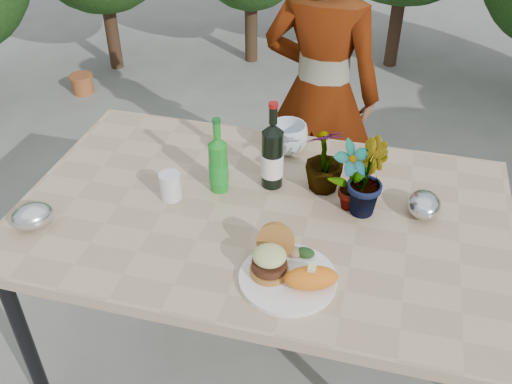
% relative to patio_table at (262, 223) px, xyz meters
% --- Properties ---
extents(ground, '(80.00, 80.00, 0.00)m').
position_rel_patio_table_xyz_m(ground, '(0.00, 0.00, -0.69)').
color(ground, slate).
rests_on(ground, ground).
extents(patio_table, '(1.60, 1.00, 0.75)m').
position_rel_patio_table_xyz_m(patio_table, '(0.00, 0.00, 0.00)').
color(patio_table, tan).
rests_on(patio_table, ground).
extents(dinner_plate, '(0.28, 0.28, 0.01)m').
position_rel_patio_table_xyz_m(dinner_plate, '(0.15, -0.29, 0.06)').
color(dinner_plate, white).
rests_on(dinner_plate, patio_table).
extents(burger_stack, '(0.11, 0.16, 0.11)m').
position_rel_patio_table_xyz_m(burger_stack, '(0.09, -0.27, 0.12)').
color(burger_stack, '#B7722D').
rests_on(burger_stack, dinner_plate).
extents(sweet_potato, '(0.17, 0.12, 0.06)m').
position_rel_patio_table_xyz_m(sweet_potato, '(0.22, -0.31, 0.10)').
color(sweet_potato, orange).
rests_on(sweet_potato, dinner_plate).
extents(grilled_veg, '(0.08, 0.05, 0.03)m').
position_rel_patio_table_xyz_m(grilled_veg, '(0.17, -0.20, 0.09)').
color(grilled_veg, olive).
rests_on(grilled_veg, dinner_plate).
extents(wine_bottle, '(0.08, 0.08, 0.32)m').
position_rel_patio_table_xyz_m(wine_bottle, '(-0.00, 0.15, 0.17)').
color(wine_bottle, black).
rests_on(wine_bottle, patio_table).
extents(sparkling_water, '(0.07, 0.07, 0.27)m').
position_rel_patio_table_xyz_m(sparkling_water, '(-0.17, 0.08, 0.16)').
color(sparkling_water, '#17831F').
rests_on(sparkling_water, patio_table).
extents(plastic_cup, '(0.07, 0.07, 0.09)m').
position_rel_patio_table_xyz_m(plastic_cup, '(-0.31, -0.01, 0.10)').
color(plastic_cup, silver).
rests_on(plastic_cup, patio_table).
extents(seedling_left, '(0.16, 0.15, 0.25)m').
position_rel_patio_table_xyz_m(seedling_left, '(0.27, 0.08, 0.18)').
color(seedling_left, '#27521C').
rests_on(seedling_left, patio_table).
extents(seedling_mid, '(0.13, 0.16, 0.26)m').
position_rel_patio_table_xyz_m(seedling_mid, '(0.31, 0.09, 0.19)').
color(seedling_mid, '#25591E').
rests_on(seedling_mid, patio_table).
extents(seedling_right, '(0.18, 0.18, 0.24)m').
position_rel_patio_table_xyz_m(seedling_right, '(0.17, 0.17, 0.18)').
color(seedling_right, '#22551D').
rests_on(seedling_right, patio_table).
extents(blue_bowl, '(0.19, 0.19, 0.12)m').
position_rel_patio_table_xyz_m(blue_bowl, '(0.00, 0.37, 0.12)').
color(blue_bowl, silver).
rests_on(blue_bowl, patio_table).
extents(foil_packet_left, '(0.17, 0.17, 0.08)m').
position_rel_patio_table_xyz_m(foil_packet_left, '(-0.68, -0.26, 0.10)').
color(foil_packet_left, silver).
rests_on(foil_packet_left, patio_table).
extents(foil_packet_right, '(0.11, 0.14, 0.08)m').
position_rel_patio_table_xyz_m(foil_packet_right, '(0.51, 0.11, 0.10)').
color(foil_packet_right, '#B9BBC1').
rests_on(foil_packet_right, patio_table).
extents(person, '(0.56, 0.40, 1.47)m').
position_rel_patio_table_xyz_m(person, '(0.04, 0.90, 0.04)').
color(person, '#936649').
rests_on(person, ground).
extents(terracotta_pot, '(0.17, 0.17, 0.14)m').
position_rel_patio_table_xyz_m(terracotta_pot, '(-1.84, 1.92, -0.62)').
color(terracotta_pot, '#A3532A').
rests_on(terracotta_pot, ground).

